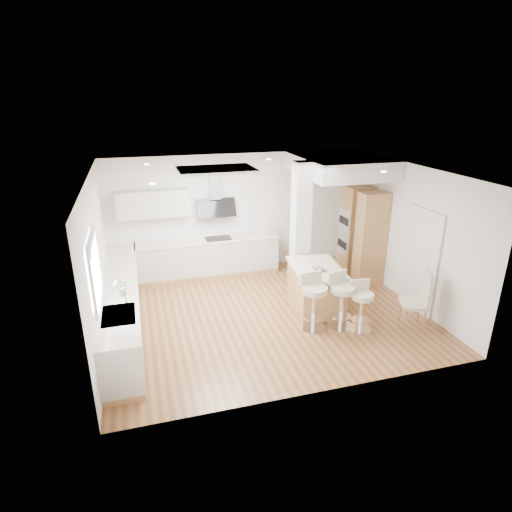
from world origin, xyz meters
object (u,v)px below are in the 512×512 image
object	(u,v)px
dining_chair	(420,298)
bar_stool_c	(361,304)
bar_stool_a	(314,299)
bar_stool_b	(341,298)
peninsula	(316,287)

from	to	relation	value
dining_chair	bar_stool_c	bearing A→B (deg)	-170.59
bar_stool_a	bar_stool_b	size ratio (longest dim) A/B	1.01
peninsula	bar_stool_a	xyz separation A→B (m)	(-0.39, -0.78, 0.17)
bar_stool_b	bar_stool_a	bearing A→B (deg)	156.51
peninsula	dining_chair	xyz separation A→B (m)	(1.50, -1.26, 0.16)
bar_stool_b	bar_stool_c	world-z (taller)	bar_stool_b
peninsula	bar_stool_b	size ratio (longest dim) A/B	1.43
bar_stool_b	dining_chair	world-z (taller)	dining_chair
bar_stool_b	dining_chair	distance (m)	1.44
peninsula	bar_stool_c	world-z (taller)	bar_stool_c
peninsula	bar_stool_c	bearing A→B (deg)	-61.90
peninsula	bar_stool_c	distance (m)	1.16
peninsula	bar_stool_b	world-z (taller)	bar_stool_b
bar_stool_a	bar_stool_b	bearing A→B (deg)	-12.02
bar_stool_a	bar_stool_c	world-z (taller)	bar_stool_a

